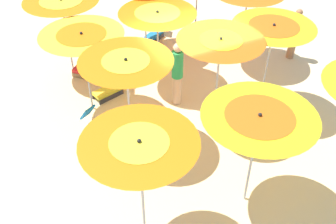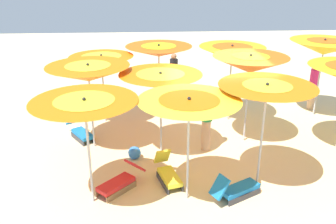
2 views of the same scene
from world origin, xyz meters
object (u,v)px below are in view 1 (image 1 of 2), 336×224
Objects in this scene: lounger_0 at (155,33)px; beachgoer_1 at (177,73)px; beach_umbrella_3 at (140,152)px; lounger_3 at (110,89)px; beach_ball at (137,66)px; lounger_2 at (103,127)px; beach_umbrella_6 at (220,48)px; beach_umbrella_1 at (82,41)px; beach_umbrella_5 at (157,19)px; beachgoer_2 at (295,33)px; beach_umbrella_2 at (126,67)px; beach_umbrella_0 at (62,6)px; lounger_1 at (91,71)px; beach_umbrella_10 at (273,33)px; beach_umbrella_7 at (258,124)px.

beachgoer_1 is at bearing 41.50° from lounger_0.
beach_umbrella_3 is 5.10m from lounger_3.
lounger_0 is 3.62× the size of beach_ball.
beach_umbrella_3 is 1.38× the size of beachgoer_1.
lounger_3 is (-2.43, -2.37, 0.01)m from lounger_0.
beachgoer_1 is at bearing 69.52° from lounger_2.
lounger_0 is 1.00× the size of lounger_2.
lounger_2 is at bearing 162.27° from beach_umbrella_6.
beach_umbrella_1 is 2.23m from beach_umbrella_5.
beachgoer_2 is at bearing -1.84° from beach_umbrella_1.
beach_umbrella_6 reaches higher than lounger_0.
beach_umbrella_2 reaches higher than lounger_2.
beach_umbrella_2 is at bearing 173.54° from beach_umbrella_6.
beach_umbrella_1 is at bearing 7.50° from lounger_0.
beach_umbrella_0 reaches higher than lounger_3.
beach_umbrella_0 is 1.42× the size of beachgoer_2.
beach_umbrella_2 is 3.73m from lounger_1.
beach_umbrella_6 is at bearing -60.69° from beachgoer_1.
beachgoer_1 reaches higher than lounger_1.
beach_umbrella_6 reaches higher than beach_umbrella_5.
lounger_1 is (-1.77, 1.01, -1.77)m from beach_umbrella_5.
lounger_1 is at bearing 167.61° from beach_ball.
beach_umbrella_5 is 3.05m from beach_umbrella_10.
beach_umbrella_3 reaches higher than beachgoer_2.
beachgoer_2 is (6.49, -2.21, -1.26)m from beach_umbrella_0.
lounger_1 is at bearing 74.27° from beach_umbrella_1.
beach_umbrella_0 is at bearing 89.58° from beach_umbrella_1.
beach_umbrella_2 is (0.47, -3.69, 0.06)m from beach_umbrella_0.
beach_ball is (1.80, 1.17, -1.90)m from beach_umbrella_1.
lounger_1 is (-1.60, 5.81, -1.92)m from beach_umbrella_7.
beach_umbrella_7 is 7.10× the size of beach_ball.
beach_umbrella_1 is 2.04× the size of lounger_3.
lounger_0 is (3.06, 0.73, -1.92)m from beach_umbrella_0.
beach_umbrella_0 reaches higher than beachgoer_1.
lounger_2 is at bearing -129.56° from beach_ball.
beach_umbrella_0 is at bearing 154.76° from beach_ball.
beach_umbrella_1 is 2.14m from lounger_2.
beach_umbrella_10 is 2.15× the size of lounger_3.
beach_umbrella_5 is at bearing 167.80° from lounger_3.
beach_ball is (-0.22, 5.50, -1.95)m from beach_umbrella_7.
beach_umbrella_2 is 0.95× the size of beach_umbrella_3.
beach_umbrella_5 is 1.97× the size of lounger_1.
beach_umbrella_5 is 1.83× the size of lounger_0.
lounger_2 is (-2.06, 3.27, -1.91)m from beach_umbrella_7.
beach_umbrella_2 reaches higher than beachgoer_1.
beach_umbrella_2 is at bearing 25.47° from lounger_0.
beach_ball is (-2.42, 2.96, -2.02)m from beach_umbrella_10.
beach_umbrella_5 is (1.69, 2.14, -0.21)m from beach_umbrella_2.
beach_umbrella_1 is 4.52m from lounger_0.
beach_umbrella_5 is 2.45m from beach_umbrella_6.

